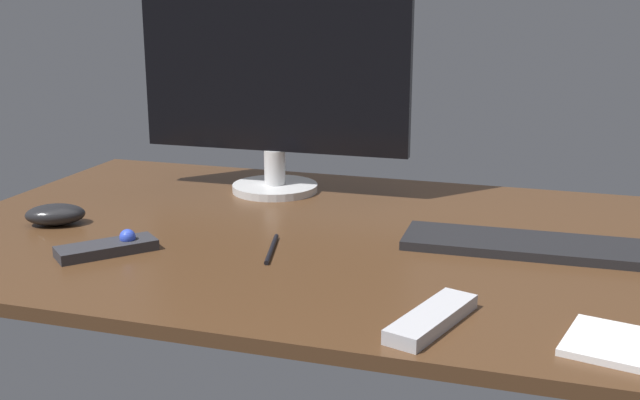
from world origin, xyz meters
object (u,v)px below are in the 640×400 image
(notepad, at_px, (624,346))
(tv_remote, at_px, (432,319))
(keyboard, at_px, (525,245))
(media_remote, at_px, (109,247))
(monitor, at_px, (273,68))
(computer_mouse, at_px, (55,214))
(pen, at_px, (272,249))

(notepad, bearing_deg, tv_remote, -179.80)
(keyboard, relative_size, media_remote, 2.54)
(keyboard, distance_m, tv_remote, 0.35)
(monitor, height_order, tv_remote, monitor)
(computer_mouse, height_order, tv_remote, computer_mouse)
(monitor, bearing_deg, notepad, -42.19)
(media_remote, distance_m, pen, 0.25)
(computer_mouse, distance_m, notepad, 0.94)
(monitor, height_order, computer_mouse, monitor)
(keyboard, bearing_deg, pen, -162.65)
(monitor, bearing_deg, tv_remote, -54.27)
(pen, bearing_deg, notepad, 53.97)
(notepad, relative_size, pen, 0.96)
(tv_remote, distance_m, pen, 0.35)
(pen, bearing_deg, media_remote, -84.38)
(monitor, bearing_deg, computer_mouse, -131.06)
(keyboard, bearing_deg, tv_remote, -106.62)
(computer_mouse, bearing_deg, tv_remote, -44.94)
(tv_remote, bearing_deg, computer_mouse, 89.60)
(monitor, xyz_separation_m, keyboard, (0.51, -0.23, -0.24))
(computer_mouse, relative_size, tv_remote, 0.62)
(monitor, xyz_separation_m, tv_remote, (0.42, -0.56, -0.24))
(media_remote, distance_m, tv_remote, 0.54)
(monitor, distance_m, media_remote, 0.51)
(computer_mouse, bearing_deg, monitor, 22.84)
(media_remote, bearing_deg, monitor, 27.39)
(computer_mouse, distance_m, pen, 0.41)
(monitor, height_order, keyboard, monitor)
(monitor, relative_size, media_remote, 3.65)
(keyboard, distance_m, media_remote, 0.65)
(media_remote, relative_size, tv_remote, 0.91)
(keyboard, xyz_separation_m, tv_remote, (-0.09, -0.33, 0.00))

